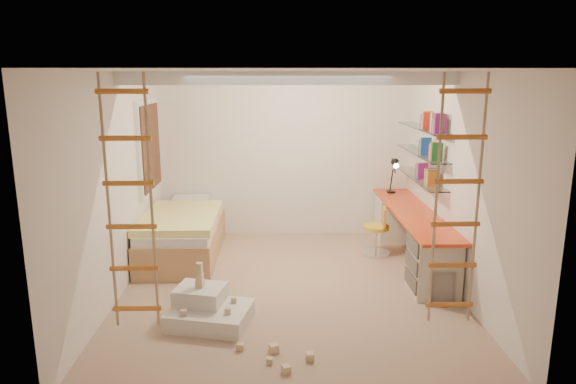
{
  "coord_description": "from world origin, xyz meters",
  "views": [
    {
      "loc": [
        -0.17,
        -5.85,
        2.55
      ],
      "look_at": [
        0.0,
        0.3,
        1.15
      ],
      "focal_mm": 32.0,
      "sensor_mm": 36.0,
      "label": 1
    }
  ],
  "objects_px": {
    "desk": "(411,235)",
    "swivel_chair": "(377,238)",
    "play_platform": "(207,310)",
    "bed": "(183,234)"
  },
  "relations": [
    {
      "from": "desk",
      "to": "swivel_chair",
      "type": "relative_size",
      "value": 3.91
    },
    {
      "from": "swivel_chair",
      "to": "play_platform",
      "type": "xyz_separation_m",
      "value": [
        -2.19,
        -2.02,
        -0.12
      ]
    },
    {
      "from": "bed",
      "to": "swivel_chair",
      "type": "bearing_deg",
      "value": -0.79
    },
    {
      "from": "desk",
      "to": "swivel_chair",
      "type": "xyz_separation_m",
      "value": [
        -0.41,
        0.33,
        -0.14
      ]
    },
    {
      "from": "bed",
      "to": "desk",
      "type": "bearing_deg",
      "value": -6.49
    },
    {
      "from": "swivel_chair",
      "to": "play_platform",
      "type": "relative_size",
      "value": 0.76
    },
    {
      "from": "swivel_chair",
      "to": "play_platform",
      "type": "distance_m",
      "value": 2.98
    },
    {
      "from": "desk",
      "to": "play_platform",
      "type": "xyz_separation_m",
      "value": [
        -2.6,
        -1.69,
        -0.26
      ]
    },
    {
      "from": "desk",
      "to": "play_platform",
      "type": "bearing_deg",
      "value": -146.89
    },
    {
      "from": "bed",
      "to": "swivel_chair",
      "type": "distance_m",
      "value": 2.79
    }
  ]
}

